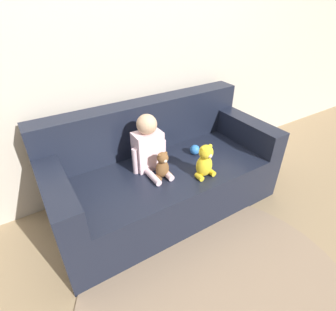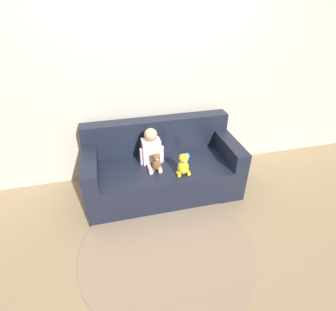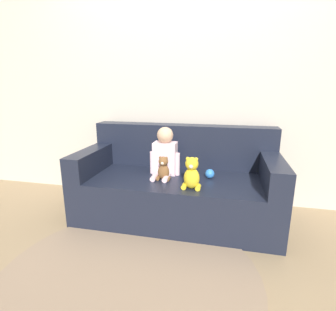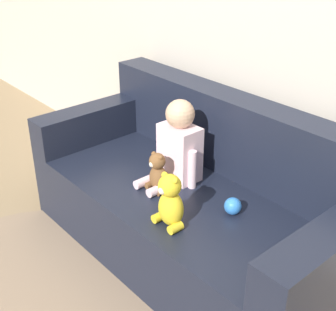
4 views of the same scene
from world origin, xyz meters
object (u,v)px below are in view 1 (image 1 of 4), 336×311
at_px(couch, 162,172).
at_px(plush_toy_side, 205,162).
at_px(person_baby, 148,146).
at_px(teddy_bear_brown, 163,166).
at_px(toy_ball, 195,150).

relative_size(couch, plush_toy_side, 6.87).
height_order(person_baby, plush_toy_side, person_baby).
bearing_deg(couch, person_baby, -171.98).
bearing_deg(teddy_bear_brown, plush_toy_side, -29.40).
relative_size(person_baby, plush_toy_side, 1.68).
bearing_deg(teddy_bear_brown, person_baby, 99.04).
relative_size(couch, teddy_bear_brown, 8.54).
xyz_separation_m(plush_toy_side, toy_ball, (0.12, 0.27, -0.08)).
xyz_separation_m(person_baby, plush_toy_side, (0.28, -0.30, -0.07)).
height_order(teddy_bear_brown, plush_toy_side, plush_toy_side).
height_order(couch, toy_ball, couch).
xyz_separation_m(person_baby, teddy_bear_brown, (0.02, -0.16, -0.09)).
distance_m(person_baby, teddy_bear_brown, 0.18).
relative_size(teddy_bear_brown, plush_toy_side, 0.80).
height_order(couch, plush_toy_side, couch).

